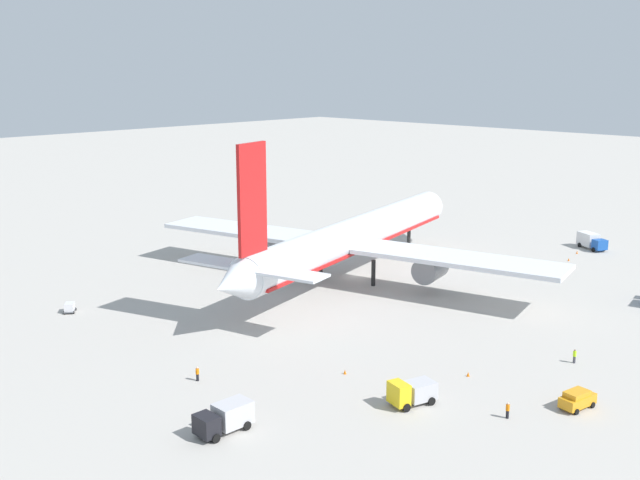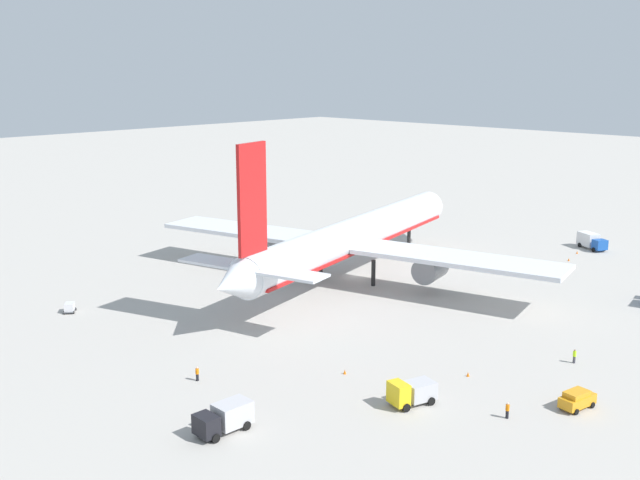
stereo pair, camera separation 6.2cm
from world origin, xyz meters
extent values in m
plane|color=#ADA8A0|center=(0.00, 0.00, 0.00)|extent=(600.00, 600.00, 0.00)
cylinder|color=silver|center=(0.00, 0.00, 7.34)|extent=(62.45, 20.39, 6.03)
cone|color=silver|center=(32.87, 7.82, 7.34)|extent=(6.06, 6.87, 5.91)
cone|color=silver|center=(-33.46, -7.96, 7.34)|extent=(7.19, 6.97, 5.73)
cube|color=red|center=(-28.58, -6.80, 17.85)|extent=(5.95, 1.87, 15.00)
cube|color=silver|center=(-30.46, -1.06, 8.54)|extent=(6.64, 10.96, 0.36)
cube|color=silver|center=(-27.68, -12.76, 8.54)|extent=(6.64, 10.96, 0.36)
cube|color=silver|center=(-7.55, 18.20, 6.43)|extent=(16.36, 34.06, 0.70)
cylinder|color=slate|center=(-5.44, 13.63, 4.17)|extent=(6.10, 4.97, 3.83)
cube|color=silver|center=(1.45, -19.65, 6.43)|extent=(16.36, 34.06, 0.70)
cylinder|color=slate|center=(1.28, -14.62, 4.00)|extent=(6.36, 5.33, 4.15)
cylinder|color=black|center=(21.37, 5.08, 2.16)|extent=(0.70, 0.70, 4.32)
cylinder|color=black|center=(-4.21, 4.15, 2.16)|extent=(0.70, 0.70, 4.32)
cylinder|color=black|center=(-1.89, -5.61, 2.16)|extent=(0.70, 0.70, 4.32)
cube|color=red|center=(0.00, 0.00, 5.68)|extent=(59.94, 19.51, 0.50)
cube|color=black|center=(-53.11, -28.02, 1.44)|extent=(1.84, 2.52, 1.98)
cube|color=#B2B2B7|center=(-49.94, -28.12, 1.60)|extent=(3.72, 2.58, 2.30)
cube|color=black|center=(-53.73, -28.00, 1.94)|extent=(0.15, 2.07, 0.87)
cylinder|color=black|center=(-52.98, -29.25, 0.45)|extent=(0.91, 0.33, 0.90)
cylinder|color=black|center=(-52.90, -26.79, 0.45)|extent=(0.91, 0.33, 0.90)
cylinder|color=black|center=(-49.22, -29.37, 0.45)|extent=(0.91, 0.33, 0.90)
cylinder|color=black|center=(-49.14, -26.91, 0.45)|extent=(0.91, 0.33, 0.90)
cube|color=yellow|center=(-34.83, -36.99, 1.61)|extent=(2.14, 2.77, 2.33)
cube|color=#B2B2B7|center=(-32.23, -37.77, 1.38)|extent=(3.69, 3.23, 1.87)
cube|color=black|center=(-35.34, -36.84, 2.19)|extent=(0.66, 1.99, 1.02)
cylinder|color=black|center=(-35.03, -38.21, 0.45)|extent=(0.95, 0.54, 0.90)
cylinder|color=black|center=(-34.34, -35.87, 0.45)|extent=(0.95, 0.54, 0.90)
cylinder|color=black|center=(-31.95, -39.12, 0.45)|extent=(0.95, 0.54, 0.90)
cylinder|color=black|center=(-31.25, -36.78, 0.45)|extent=(0.95, 0.54, 0.90)
cube|color=#194CA5|center=(46.56, -21.97, 1.41)|extent=(3.04, 2.86, 1.92)
cube|color=silver|center=(48.19, -18.80, 1.74)|extent=(4.00, 4.74, 2.58)
cube|color=black|center=(46.24, -22.59, 1.89)|extent=(1.83, 0.99, 0.85)
cylinder|color=black|center=(47.72, -22.34, 0.45)|extent=(0.68, 0.94, 0.90)
cylinder|color=black|center=(45.59, -21.25, 0.45)|extent=(0.68, 0.94, 0.90)
cylinder|color=black|center=(49.65, -18.58, 0.45)|extent=(0.68, 0.94, 0.90)
cylinder|color=black|center=(47.52, -17.49, 0.45)|extent=(0.68, 0.94, 0.90)
cube|color=orange|center=(-21.83, -50.53, 0.87)|extent=(4.43, 2.55, 1.10)
cube|color=orange|center=(-22.03, -50.49, 1.70)|extent=(2.92, 2.10, 0.55)
cylinder|color=black|center=(-20.31, -49.85, 0.32)|extent=(0.67, 0.33, 0.64)
cylinder|color=black|center=(-20.63, -51.68, 0.32)|extent=(0.67, 0.33, 0.64)
cylinder|color=black|center=(-23.02, -49.38, 0.32)|extent=(0.67, 0.33, 0.64)
cylinder|color=black|center=(-23.34, -51.20, 0.32)|extent=(0.67, 0.33, 0.64)
cube|color=#595B60|center=(-43.38, 17.26, 0.28)|extent=(2.46, 2.60, 0.15)
cylinder|color=#333338|center=(-42.52, 18.36, 0.28)|extent=(0.43, 0.52, 0.08)
cube|color=silver|center=(-43.38, 17.26, 0.88)|extent=(2.13, 2.23, 1.07)
cylinder|color=black|center=(-43.42, 18.35, 0.20)|extent=(0.34, 0.39, 0.40)
cylinder|color=black|center=(-42.31, 17.49, 0.20)|extent=(0.34, 0.39, 0.40)
cylinder|color=black|center=(-44.45, 17.03, 0.20)|extent=(0.34, 0.39, 0.40)
cylinder|color=black|center=(-43.34, 16.17, 0.20)|extent=(0.34, 0.39, 0.40)
cylinder|color=black|center=(-45.35, -16.16, 0.42)|extent=(0.43, 0.43, 0.84)
cylinder|color=orange|center=(-45.35, -16.16, 1.15)|extent=(0.54, 0.54, 0.63)
sphere|color=beige|center=(-45.35, -16.16, 1.58)|extent=(0.23, 0.23, 0.23)
cylinder|color=black|center=(-29.02, -46.49, 0.43)|extent=(0.33, 0.33, 0.85)
cylinder|color=orange|center=(-29.02, -46.49, 1.17)|extent=(0.41, 0.41, 0.64)
sphere|color=beige|center=(-29.02, -46.49, 1.61)|extent=(0.23, 0.23, 0.23)
cylinder|color=#3F3F47|center=(-10.30, -44.58, 0.43)|extent=(0.36, 0.36, 0.86)
cylinder|color=#B2F219|center=(-10.30, -44.58, 1.18)|extent=(0.44, 0.44, 0.64)
sphere|color=#8C6647|center=(-10.30, -44.58, 1.62)|extent=(0.23, 0.23, 0.23)
cone|color=orange|center=(35.73, -21.04, 0.28)|extent=(0.36, 0.36, 0.55)
cone|color=orange|center=(-32.17, -26.93, 0.28)|extent=(0.36, 0.36, 0.55)
cone|color=orange|center=(-22.72, -37.64, 0.28)|extent=(0.36, 0.36, 0.55)
cone|color=orange|center=(42.04, -19.61, 0.28)|extent=(0.36, 0.36, 0.55)
camera|label=1|loc=(-93.35, -82.34, 35.01)|focal=42.44mm
camera|label=2|loc=(-93.30, -82.39, 35.01)|focal=42.44mm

